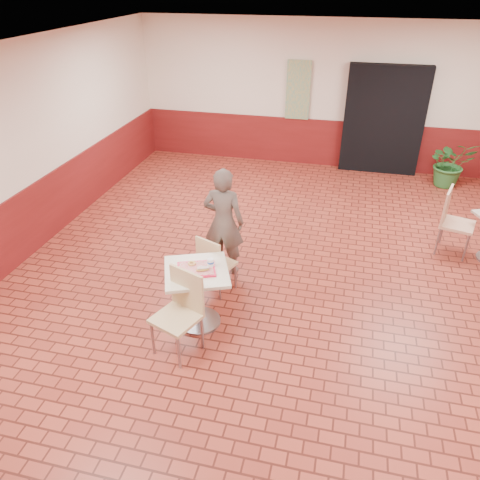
% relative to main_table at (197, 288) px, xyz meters
% --- Properties ---
extents(room_shell, '(8.01, 10.01, 3.01)m').
position_rel_main_table_xyz_m(room_shell, '(0.97, 0.81, 0.98)').
color(room_shell, maroon).
rests_on(room_shell, ground).
extents(wainscot_band, '(8.00, 10.00, 1.00)m').
position_rel_main_table_xyz_m(wainscot_band, '(0.97, 0.81, -0.02)').
color(wainscot_band, maroon).
rests_on(wainscot_band, ground).
extents(corridor_doorway, '(1.60, 0.22, 2.20)m').
position_rel_main_table_xyz_m(corridor_doorway, '(2.17, 5.69, 0.58)').
color(corridor_doorway, black).
rests_on(corridor_doorway, ground).
extents(promo_poster, '(0.50, 0.03, 1.20)m').
position_rel_main_table_xyz_m(promo_poster, '(0.37, 5.75, 1.08)').
color(promo_poster, gray).
rests_on(promo_poster, wainscot_band).
extents(main_table, '(0.73, 0.73, 0.77)m').
position_rel_main_table_xyz_m(main_table, '(0.00, 0.00, 0.00)').
color(main_table, beige).
rests_on(main_table, ground).
extents(chair_main_front, '(0.59, 0.59, 0.99)m').
position_rel_main_table_xyz_m(chair_main_front, '(-0.04, -0.46, 0.03)').
color(chair_main_front, tan).
rests_on(chair_main_front, ground).
extents(chair_main_back, '(0.52, 0.52, 0.86)m').
position_rel_main_table_xyz_m(chair_main_back, '(0.01, 0.65, -0.04)').
color(chair_main_back, '#DFC186').
rests_on(chair_main_back, ground).
extents(customer, '(0.58, 0.39, 1.57)m').
position_rel_main_table_xyz_m(customer, '(-0.00, 1.20, 0.27)').
color(customer, brown).
rests_on(customer, ground).
extents(serving_tray, '(0.44, 0.34, 0.03)m').
position_rel_main_table_xyz_m(serving_tray, '(0.00, 0.00, 0.26)').
color(serving_tray, red).
rests_on(serving_tray, main_table).
extents(ring_donut, '(0.12, 0.12, 0.03)m').
position_rel_main_table_xyz_m(ring_donut, '(-0.08, 0.07, 0.29)').
color(ring_donut, gold).
rests_on(ring_donut, serving_tray).
extents(long_john_donut, '(0.16, 0.13, 0.05)m').
position_rel_main_table_xyz_m(long_john_donut, '(0.09, -0.03, 0.30)').
color(long_john_donut, gold).
rests_on(long_john_donut, serving_tray).
extents(paper_cup, '(0.08, 0.08, 0.10)m').
position_rel_main_table_xyz_m(paper_cup, '(0.15, 0.09, 0.33)').
color(paper_cup, white).
rests_on(paper_cup, serving_tray).
extents(chair_second_left, '(0.58, 0.58, 1.01)m').
position_rel_main_table_xyz_m(chair_second_left, '(3.19, 2.53, 0.04)').
color(chair_second_left, tan).
rests_on(chair_second_left, ground).
extents(potted_plant, '(0.99, 0.90, 0.95)m').
position_rel_main_table_xyz_m(potted_plant, '(3.54, 5.21, -0.05)').
color(potted_plant, '#2C6F2F').
rests_on(potted_plant, ground).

